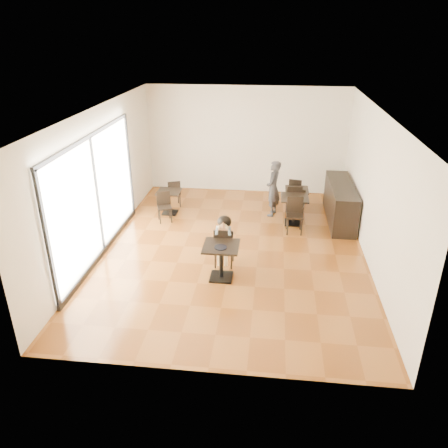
# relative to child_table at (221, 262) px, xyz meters

# --- Properties ---
(floor) EXTENTS (6.00, 8.00, 0.01)m
(floor) POSITION_rel_child_table_xyz_m (0.12, 1.29, -0.38)
(floor) COLOR brown
(floor) RESTS_ON ground
(ceiling) EXTENTS (6.00, 8.00, 0.01)m
(ceiling) POSITION_rel_child_table_xyz_m (0.12, 1.29, 2.82)
(ceiling) COLOR silver
(ceiling) RESTS_ON floor
(wall_back) EXTENTS (6.00, 0.01, 3.20)m
(wall_back) POSITION_rel_child_table_xyz_m (0.12, 5.29, 1.22)
(wall_back) COLOR silver
(wall_back) RESTS_ON floor
(wall_front) EXTENTS (6.00, 0.01, 3.20)m
(wall_front) POSITION_rel_child_table_xyz_m (0.12, -2.71, 1.22)
(wall_front) COLOR silver
(wall_front) RESTS_ON floor
(wall_left) EXTENTS (0.01, 8.00, 3.20)m
(wall_left) POSITION_rel_child_table_xyz_m (-2.88, 1.29, 1.22)
(wall_left) COLOR silver
(wall_left) RESTS_ON floor
(wall_right) EXTENTS (0.01, 8.00, 3.20)m
(wall_right) POSITION_rel_child_table_xyz_m (3.12, 1.29, 1.22)
(wall_right) COLOR silver
(wall_right) RESTS_ON floor
(storefront_window) EXTENTS (0.04, 4.50, 2.60)m
(storefront_window) POSITION_rel_child_table_xyz_m (-2.85, 0.79, 1.02)
(storefront_window) COLOR white
(storefront_window) RESTS_ON floor
(child_table) EXTENTS (0.72, 0.72, 0.76)m
(child_table) POSITION_rel_child_table_xyz_m (0.00, 0.00, 0.00)
(child_table) COLOR black
(child_table) RESTS_ON floor
(child_chair) EXTENTS (0.41, 0.41, 0.91)m
(child_chair) POSITION_rel_child_table_xyz_m (0.00, 0.55, 0.08)
(child_chair) COLOR black
(child_chair) RESTS_ON floor
(child) EXTENTS (0.41, 0.57, 1.15)m
(child) POSITION_rel_child_table_xyz_m (0.00, 0.55, 0.19)
(child) COLOR gray
(child) RESTS_ON child_chair
(plate) EXTENTS (0.26, 0.26, 0.02)m
(plate) POSITION_rel_child_table_xyz_m (0.00, -0.10, 0.39)
(plate) COLOR black
(plate) RESTS_ON child_table
(pizza_slice) EXTENTS (0.27, 0.20, 0.06)m
(pizza_slice) POSITION_rel_child_table_xyz_m (0.00, 0.36, 0.61)
(pizza_slice) COLOR #D4B572
(pizza_slice) RESTS_ON child
(adult_patron) EXTENTS (0.47, 0.62, 1.53)m
(adult_patron) POSITION_rel_child_table_xyz_m (0.99, 3.44, 0.38)
(adult_patron) COLOR #343439
(adult_patron) RESTS_ON floor
(cafe_table_mid) EXTENTS (0.72, 0.72, 0.74)m
(cafe_table_mid) POSITION_rel_child_table_xyz_m (1.56, 2.92, -0.01)
(cafe_table_mid) COLOR black
(cafe_table_mid) RESTS_ON floor
(cafe_table_left) EXTENTS (0.81, 0.81, 0.66)m
(cafe_table_left) POSITION_rel_child_table_xyz_m (-1.83, 3.22, -0.05)
(cafe_table_left) COLOR black
(cafe_table_left) RESTS_ON floor
(cafe_table_back) EXTENTS (0.75, 0.75, 0.67)m
(cafe_table_back) POSITION_rel_child_table_xyz_m (1.64, 3.74, -0.05)
(cafe_table_back) COLOR black
(cafe_table_back) RESTS_ON floor
(chair_mid_a) EXTENTS (0.41, 0.41, 0.89)m
(chair_mid_a) POSITION_rel_child_table_xyz_m (1.56, 3.47, 0.07)
(chair_mid_a) COLOR black
(chair_mid_a) RESTS_ON floor
(chair_mid_b) EXTENTS (0.41, 0.41, 0.89)m
(chair_mid_b) POSITION_rel_child_table_xyz_m (1.56, 2.37, 0.07)
(chair_mid_b) COLOR black
(chair_mid_b) RESTS_ON floor
(chair_left_a) EXTENTS (0.46, 0.46, 0.79)m
(chair_left_a) POSITION_rel_child_table_xyz_m (-1.83, 3.77, 0.02)
(chair_left_a) COLOR black
(chair_left_a) RESTS_ON floor
(chair_left_b) EXTENTS (0.46, 0.46, 0.79)m
(chair_left_b) POSITION_rel_child_table_xyz_m (-1.83, 2.67, 0.02)
(chair_left_b) COLOR black
(chair_left_b) RESTS_ON floor
(chair_back_a) EXTENTS (0.43, 0.43, 0.80)m
(chair_back_a) POSITION_rel_child_table_xyz_m (1.64, 4.29, 0.02)
(chair_back_a) COLOR black
(chair_back_a) RESTS_ON floor
(chair_back_b) EXTENTS (0.43, 0.43, 0.80)m
(chair_back_b) POSITION_rel_child_table_xyz_m (1.64, 3.19, 0.02)
(chair_back_b) COLOR black
(chair_back_b) RESTS_ON floor
(service_counter) EXTENTS (0.60, 2.40, 1.00)m
(service_counter) POSITION_rel_child_table_xyz_m (2.77, 3.29, 0.12)
(service_counter) COLOR black
(service_counter) RESTS_ON floor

